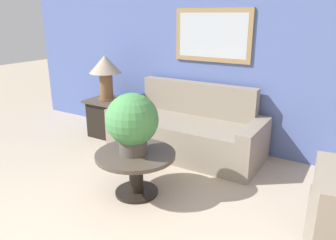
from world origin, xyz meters
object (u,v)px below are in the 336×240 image
(couch_main, at_px, (187,131))
(side_table, at_px, (108,117))
(coffee_table, at_px, (136,164))
(table_lamp, at_px, (105,69))
(potted_plant_on_table, at_px, (132,122))

(couch_main, bearing_deg, side_table, -178.24)
(couch_main, bearing_deg, coffee_table, -86.62)
(side_table, relative_size, table_lamp, 0.87)
(couch_main, height_order, side_table, couch_main)
(couch_main, xyz_separation_m, coffee_table, (0.07, -1.24, 0.04))
(side_table, bearing_deg, couch_main, 1.76)
(side_table, xyz_separation_m, potted_plant_on_table, (1.42, -1.21, 0.51))
(coffee_table, xyz_separation_m, side_table, (-1.43, 1.20, -0.04))
(coffee_table, bearing_deg, side_table, 140.04)
(couch_main, relative_size, coffee_table, 2.50)
(side_table, distance_m, table_lamp, 0.74)
(table_lamp, bearing_deg, coffee_table, -39.96)
(couch_main, relative_size, potted_plant_on_table, 3.30)
(table_lamp, bearing_deg, couch_main, 1.76)
(side_table, relative_size, potted_plant_on_table, 0.92)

